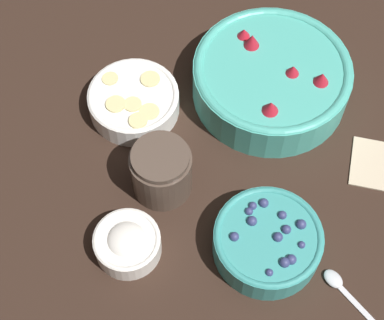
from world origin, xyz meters
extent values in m
plane|color=black|center=(0.00, 0.00, 0.00)|extent=(4.00, 4.00, 0.00)
cylinder|color=#47AD9E|center=(0.00, 0.17, 0.03)|extent=(0.26, 0.26, 0.07)
torus|color=#47AD9E|center=(0.00, 0.17, 0.06)|extent=(0.26, 0.26, 0.02)
cylinder|color=#B21928|center=(0.00, 0.17, 0.05)|extent=(0.21, 0.21, 0.02)
cone|color=#B21928|center=(0.02, 0.08, 0.08)|extent=(0.03, 0.03, 0.03)
cone|color=#B21928|center=(-0.05, 0.20, 0.08)|extent=(0.04, 0.04, 0.03)
cone|color=#B21928|center=(0.08, 0.16, 0.08)|extent=(0.04, 0.04, 0.03)
cone|color=#B21928|center=(0.03, 0.16, 0.07)|extent=(0.03, 0.03, 0.02)
cone|color=#B21928|center=(-0.06, 0.22, 0.07)|extent=(0.03, 0.03, 0.02)
cylinder|color=teal|center=(0.07, -0.11, 0.02)|extent=(0.16, 0.16, 0.05)
torus|color=teal|center=(0.07, -0.11, 0.05)|extent=(0.16, 0.16, 0.01)
cylinder|color=navy|center=(0.07, -0.11, 0.04)|extent=(0.13, 0.13, 0.01)
sphere|color=navy|center=(0.02, -0.13, 0.05)|extent=(0.01, 0.01, 0.01)
sphere|color=navy|center=(0.11, -0.08, 0.05)|extent=(0.02, 0.02, 0.02)
sphere|color=navy|center=(0.04, -0.10, 0.05)|extent=(0.01, 0.01, 0.01)
sphere|color=navy|center=(0.08, -0.17, 0.05)|extent=(0.01, 0.01, 0.01)
sphere|color=navy|center=(0.03, -0.07, 0.05)|extent=(0.01, 0.01, 0.01)
sphere|color=navy|center=(0.11, -0.14, 0.05)|extent=(0.01, 0.01, 0.01)
sphere|color=navy|center=(0.08, -0.11, 0.05)|extent=(0.01, 0.01, 0.01)
sphere|color=navy|center=(0.05, -0.06, 0.05)|extent=(0.01, 0.01, 0.01)
sphere|color=navy|center=(0.08, -0.08, 0.05)|extent=(0.01, 0.01, 0.01)
sphere|color=navy|center=(0.03, -0.08, 0.05)|extent=(0.01, 0.01, 0.01)
sphere|color=navy|center=(0.11, -0.11, 0.05)|extent=(0.01, 0.01, 0.01)
sphere|color=navy|center=(0.09, -0.10, 0.05)|extent=(0.01, 0.01, 0.01)
sphere|color=navy|center=(0.10, -0.14, 0.05)|extent=(0.02, 0.02, 0.02)
cylinder|color=white|center=(-0.21, 0.06, 0.02)|extent=(0.15, 0.15, 0.04)
torus|color=white|center=(-0.21, 0.06, 0.04)|extent=(0.15, 0.15, 0.01)
cylinder|color=beige|center=(-0.21, 0.06, 0.03)|extent=(0.12, 0.12, 0.01)
cylinder|color=beige|center=(-0.23, 0.04, 0.04)|extent=(0.03, 0.03, 0.01)
cylinder|color=beige|center=(-0.20, 0.04, 0.04)|extent=(0.03, 0.03, 0.01)
cylinder|color=beige|center=(-0.17, 0.04, 0.04)|extent=(0.03, 0.03, 0.00)
cylinder|color=beige|center=(-0.19, 0.10, 0.04)|extent=(0.03, 0.03, 0.01)
cylinder|color=beige|center=(-0.18, 0.02, 0.04)|extent=(0.03, 0.03, 0.01)
cylinder|color=beige|center=(-0.25, 0.08, 0.04)|extent=(0.03, 0.03, 0.00)
cylinder|color=white|center=(-0.13, -0.18, 0.02)|extent=(0.10, 0.10, 0.04)
torus|color=white|center=(-0.13, -0.18, 0.04)|extent=(0.10, 0.10, 0.01)
cylinder|color=white|center=(-0.13, -0.18, 0.03)|extent=(0.08, 0.08, 0.01)
ellipsoid|color=white|center=(-0.13, -0.18, 0.04)|extent=(0.06, 0.06, 0.03)
cylinder|color=#4C3D33|center=(-0.11, -0.06, 0.04)|extent=(0.09, 0.09, 0.08)
cylinder|color=#472819|center=(-0.11, -0.06, 0.03)|extent=(0.08, 0.08, 0.06)
cylinder|color=#4C3D33|center=(-0.11, -0.06, 0.09)|extent=(0.09, 0.09, 0.01)
cube|color=silver|center=(0.23, -0.17, 0.00)|extent=(0.10, 0.07, 0.01)
ellipsoid|color=silver|center=(0.17, -0.13, 0.01)|extent=(0.04, 0.04, 0.01)
camera|label=1|loc=(0.07, -0.49, 0.90)|focal=60.00mm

